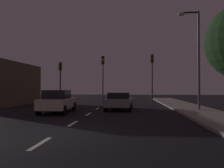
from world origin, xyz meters
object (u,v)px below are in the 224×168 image
traffic_signal_center (103,70)px  car_adjacent_lane (58,101)px  traffic_signal_left (60,74)px  street_lamp_right (196,51)px  car_stopped_ahead (119,101)px  traffic_signal_right (152,69)px

traffic_signal_center → car_adjacent_lane: bearing=-102.6°
traffic_signal_left → street_lamp_right: size_ratio=0.61×
car_adjacent_lane → street_lamp_right: street_lamp_right is taller
car_adjacent_lane → traffic_signal_center: bearing=77.4°
traffic_signal_left → car_adjacent_lane: (2.79, -8.88, -2.43)m
car_stopped_ahead → car_adjacent_lane: size_ratio=0.99×
car_stopped_ahead → street_lamp_right: street_lamp_right is taller
traffic_signal_center → car_adjacent_lane: size_ratio=1.28×
traffic_signal_left → traffic_signal_center: bearing=0.0°
car_adjacent_lane → car_stopped_ahead: bearing=30.5°
traffic_signal_left → traffic_signal_center: traffic_signal_center is taller
traffic_signal_center → street_lamp_right: bearing=-41.7°
traffic_signal_center → traffic_signal_right: size_ratio=0.98×
car_stopped_ahead → traffic_signal_right: bearing=63.9°
traffic_signal_center → car_stopped_ahead: 7.39m
car_stopped_ahead → street_lamp_right: size_ratio=0.54×
traffic_signal_center → traffic_signal_left: bearing=-180.0°
traffic_signal_left → street_lamp_right: bearing=-29.0°
traffic_signal_right → car_stopped_ahead: traffic_signal_right is taller
traffic_signal_right → car_adjacent_lane: size_ratio=1.30×
street_lamp_right → car_adjacent_lane: bearing=-169.2°
traffic_signal_right → street_lamp_right: bearing=-70.1°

